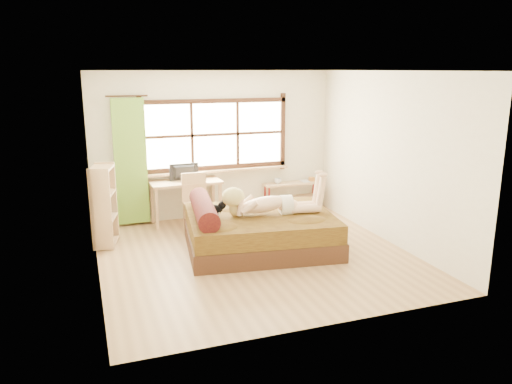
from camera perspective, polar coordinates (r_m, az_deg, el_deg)
name	(u,v)px	position (r m, az deg, el deg)	size (l,w,h in m)	color
floor	(255,255)	(7.55, -0.07, -7.24)	(4.50, 4.50, 0.00)	#9E754C
ceiling	(255,71)	(7.05, -0.08, 13.70)	(4.50, 4.50, 0.00)	white
wall_back	(215,145)	(9.30, -4.71, 5.35)	(4.50, 4.50, 0.00)	silver
wall_front	(328,207)	(5.17, 8.26, -1.68)	(4.50, 4.50, 0.00)	silver
wall_left	(91,178)	(6.79, -18.30, 1.50)	(4.50, 4.50, 0.00)	silver
wall_right	(389,158)	(8.19, 14.97, 3.77)	(4.50, 4.50, 0.00)	silver
window	(215,137)	(9.25, -4.68, 6.30)	(2.80, 0.16, 1.46)	#FFEDBF
curtain	(131,162)	(8.95, -14.13, 3.34)	(0.55, 0.10, 2.20)	#468223
bed	(257,230)	(7.74, 0.08, -4.36)	(2.44, 2.06, 0.84)	black
woman	(271,193)	(7.59, 1.68, -0.11)	(1.55, 0.44, 0.67)	beige
kitten	(213,208)	(7.52, -4.94, -1.86)	(0.33, 0.13, 0.27)	black
desk	(186,187)	(9.00, -8.04, 0.60)	(1.26, 0.60, 0.78)	tan
monitor	(185,172)	(8.99, -8.16, 2.25)	(0.53, 0.07, 0.30)	black
chair	(196,198)	(8.71, -6.90, -0.71)	(0.45, 0.45, 0.98)	tan
pipe_shelf	(292,190)	(9.80, 4.18, 0.24)	(1.13, 0.29, 0.64)	tan
cup	(278,181)	(9.64, 2.50, 1.27)	(0.14, 0.14, 0.11)	gray
book	(301,181)	(9.84, 5.20, 1.22)	(0.15, 0.21, 0.02)	gray
bookshelf	(104,206)	(8.14, -16.99, -1.49)	(0.43, 0.61, 1.28)	tan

